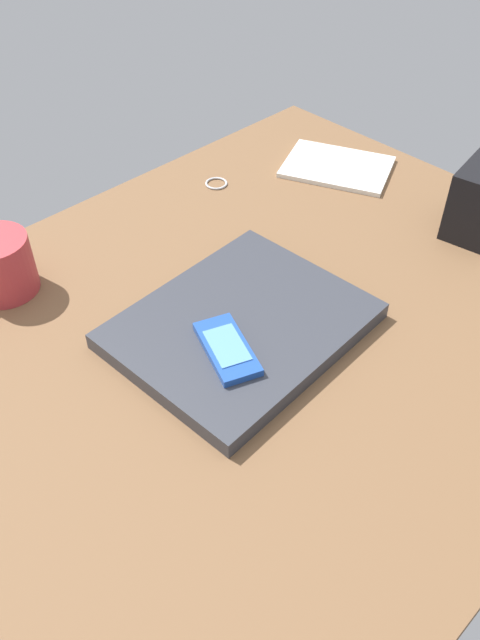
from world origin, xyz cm
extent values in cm
cube|color=brown|center=(0.00, 0.00, 1.50)|extent=(120.00, 80.00, 3.00)
cube|color=#33353D|center=(-6.15, -0.19, 4.14)|extent=(31.62, 26.02, 2.29)
cube|color=#1E479E|center=(-0.98, 2.91, 5.78)|extent=(8.44, 11.63, 1.00)
cube|color=#5993E0|center=(-0.98, 2.91, 6.35)|extent=(5.97, 7.50, 0.14)
cylinder|color=#B23338|center=(11.12, -28.74, 7.15)|extent=(8.98, 8.98, 8.30)
torus|color=silver|center=(-28.13, -28.66, 3.18)|extent=(3.78, 3.78, 0.36)
cube|color=white|center=(-46.80, -17.66, 3.40)|extent=(19.41, 21.82, 0.80)
camera|label=1|loc=(34.94, 42.21, 60.69)|focal=35.92mm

